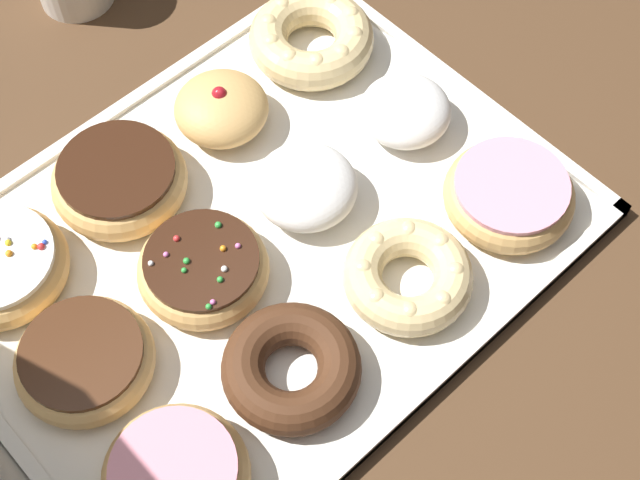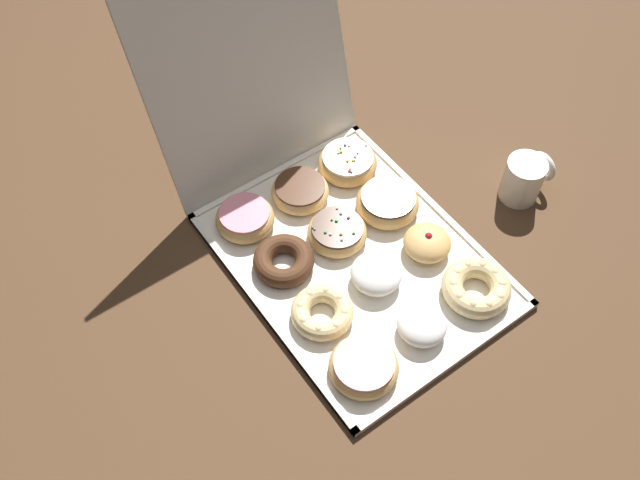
% 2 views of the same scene
% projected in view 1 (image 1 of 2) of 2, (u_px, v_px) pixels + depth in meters
% --- Properties ---
extents(ground_plane, '(3.00, 3.00, 0.00)m').
position_uv_depth(ground_plane, '(257.00, 245.00, 0.81)').
color(ground_plane, '#4C331E').
extents(donut_box, '(0.40, 0.53, 0.01)m').
position_uv_depth(donut_box, '(257.00, 242.00, 0.81)').
color(donut_box, silver).
rests_on(donut_box, ground).
extents(pink_frosted_donut_0, '(0.12, 0.12, 0.04)m').
position_uv_depth(pink_frosted_donut_0, '(509.00, 194.00, 0.80)').
color(pink_frosted_donut_0, tan).
rests_on(pink_frosted_donut_0, donut_box).
extents(powdered_filled_donut_1, '(0.08, 0.08, 0.04)m').
position_uv_depth(powdered_filled_donut_1, '(408.00, 113.00, 0.85)').
color(powdered_filled_donut_1, white).
rests_on(powdered_filled_donut_1, donut_box).
extents(cruller_donut_2, '(0.12, 0.12, 0.04)m').
position_uv_depth(cruller_donut_2, '(311.00, 37.00, 0.90)').
color(cruller_donut_2, '#EACC8C').
rests_on(cruller_donut_2, donut_box).
extents(cruller_donut_3, '(0.11, 0.11, 0.04)m').
position_uv_depth(cruller_donut_3, '(408.00, 276.00, 0.76)').
color(cruller_donut_3, '#EACC8C').
rests_on(cruller_donut_3, donut_box).
extents(powdered_filled_donut_4, '(0.09, 0.09, 0.05)m').
position_uv_depth(powdered_filled_donut_4, '(309.00, 189.00, 0.80)').
color(powdered_filled_donut_4, white).
rests_on(powdered_filled_donut_4, donut_box).
extents(jelly_filled_donut_5, '(0.09, 0.09, 0.05)m').
position_uv_depth(jelly_filled_donut_5, '(221.00, 108.00, 0.85)').
color(jelly_filled_donut_5, tan).
rests_on(jelly_filled_donut_5, donut_box).
extents(chocolate_cake_ring_donut_6, '(0.11, 0.11, 0.03)m').
position_uv_depth(chocolate_cake_ring_donut_6, '(291.00, 368.00, 0.72)').
color(chocolate_cake_ring_donut_6, '#472816').
rests_on(chocolate_cake_ring_donut_6, donut_box).
extents(sprinkle_donut_7, '(0.11, 0.11, 0.04)m').
position_uv_depth(sprinkle_donut_7, '(206.00, 271.00, 0.77)').
color(sprinkle_donut_7, tan).
rests_on(sprinkle_donut_7, donut_box).
extents(chocolate_frosted_donut_8, '(0.12, 0.12, 0.04)m').
position_uv_depth(chocolate_frosted_donut_8, '(119.00, 180.00, 0.81)').
color(chocolate_frosted_donut_8, tan).
rests_on(chocolate_frosted_donut_8, donut_box).
extents(pink_frosted_donut_9, '(0.11, 0.11, 0.04)m').
position_uv_depth(pink_frosted_donut_9, '(176.00, 476.00, 0.68)').
color(pink_frosted_donut_9, tan).
rests_on(pink_frosted_donut_9, donut_box).
extents(chocolate_frosted_donut_10, '(0.11, 0.11, 0.03)m').
position_uv_depth(chocolate_frosted_donut_10, '(83.00, 359.00, 0.73)').
color(chocolate_frosted_donut_10, '#E5B770').
rests_on(chocolate_frosted_donut_10, donut_box).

